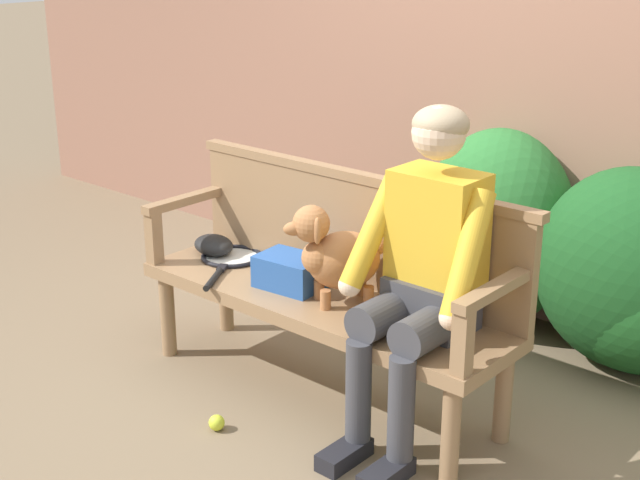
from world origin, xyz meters
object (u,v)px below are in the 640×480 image
at_px(garden_bench, 320,309).
at_px(tennis_racket, 230,258).
at_px(baseball_glove, 214,245).
at_px(person_seated, 424,266).
at_px(tennis_ball, 217,423).
at_px(dog_on_bench, 335,254).
at_px(sports_bag, 290,272).

xyz_separation_m(garden_bench, tennis_racket, (-0.60, 0.04, 0.07)).
xyz_separation_m(tennis_racket, baseball_glove, (-0.12, 0.01, 0.04)).
bearing_deg(person_seated, tennis_ball, -142.26).
xyz_separation_m(dog_on_bench, tennis_ball, (-0.21, -0.50, -0.64)).
height_order(garden_bench, tennis_ball, garden_bench).
relative_size(garden_bench, dog_on_bench, 4.08).
height_order(person_seated, sports_bag, person_seated).
distance_m(tennis_racket, baseball_glove, 0.13).
height_order(tennis_racket, sports_bag, sports_bag).
distance_m(person_seated, tennis_ball, 1.07).
relative_size(garden_bench, tennis_racket, 3.10).
xyz_separation_m(tennis_racket, tennis_ball, (0.48, -0.55, -0.44)).
bearing_deg(sports_bag, baseball_glove, 173.82).
relative_size(dog_on_bench, tennis_racket, 0.76).
bearing_deg(tennis_racket, person_seated, -2.87).
bearing_deg(dog_on_bench, garden_bench, 172.86).
relative_size(person_seated, dog_on_bench, 3.11).
height_order(garden_bench, sports_bag, sports_bag).
bearing_deg(sports_bag, person_seated, -0.32).
bearing_deg(person_seated, sports_bag, 179.68).
height_order(garden_bench, person_seated, person_seated).
xyz_separation_m(person_seated, tennis_ball, (-0.64, -0.50, -0.70)).
relative_size(tennis_racket, baseball_glove, 2.55).
distance_m(garden_bench, person_seated, 0.62).
bearing_deg(dog_on_bench, person_seated, -0.10).
relative_size(baseball_glove, tennis_ball, 3.33).
xyz_separation_m(sports_bag, tennis_ball, (0.05, -0.50, -0.50)).
bearing_deg(dog_on_bench, tennis_ball, -112.61).
bearing_deg(tennis_racket, baseball_glove, 176.43).
relative_size(person_seated, sports_bag, 4.76).
height_order(dog_on_bench, tennis_racket, dog_on_bench).
distance_m(person_seated, baseball_glove, 1.26).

